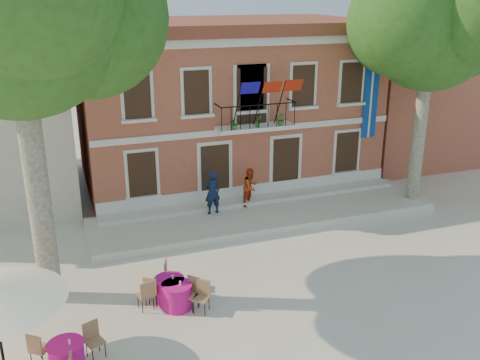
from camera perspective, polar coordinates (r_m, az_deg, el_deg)
name	(u,v)px	position (r m, az deg, el deg)	size (l,w,h in m)	color
ground	(259,277)	(17.52, 2.03, -10.34)	(90.00, 90.00, 0.00)	beige
main_building	(221,101)	(25.75, -1.99, 8.45)	(13.50, 9.59, 7.50)	#A4493B
neighbor_east	(417,93)	(32.37, 18.34, 8.76)	(9.40, 9.40, 6.40)	#A4493B
terrace	(265,214)	(21.78, 2.65, -3.67)	(14.00, 3.40, 0.30)	silver
plane_tree_west	(13,10)	(15.13, -23.02, 16.38)	(5.70, 5.70, 11.20)	#A59E84
plane_tree_east	(431,27)	(22.81, 19.74, 15.13)	(5.10, 5.10, 10.01)	#A59E84
pedestrian_navy	(212,192)	(21.17, -2.97, -1.28)	(0.66, 0.43, 1.82)	#0F1B35
pedestrian_orange	(251,187)	(21.99, 1.14, -0.75)	(0.78, 0.61, 1.61)	#BF3B16
cafe_table_0	(67,356)	(14.17, -18.01, -17.39)	(1.85, 1.74, 0.95)	#D9148D
cafe_table_1	(177,295)	(15.89, -6.74, -12.10)	(1.79, 1.48, 0.95)	#D9148D
cafe_table_3	(169,289)	(16.21, -7.53, -11.42)	(1.77, 1.84, 0.95)	#D9148D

